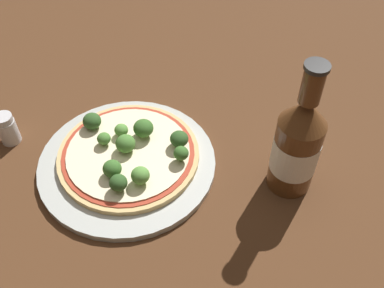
% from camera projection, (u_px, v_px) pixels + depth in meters
% --- Properties ---
extents(ground_plane, '(3.00, 3.00, 0.00)m').
position_uv_depth(ground_plane, '(138.00, 169.00, 0.74)').
color(ground_plane, '#4C2D19').
extents(plate, '(0.29, 0.29, 0.01)m').
position_uv_depth(plate, '(127.00, 163.00, 0.74)').
color(plate, '#B2B7B2').
rests_on(plate, ground_plane).
extents(pizza, '(0.23, 0.23, 0.01)m').
position_uv_depth(pizza, '(130.00, 154.00, 0.73)').
color(pizza, tan).
rests_on(pizza, plate).
extents(broccoli_floret_0, '(0.03, 0.03, 0.03)m').
position_uv_depth(broccoli_floret_0, '(118.00, 183.00, 0.67)').
color(broccoli_floret_0, '#7A9E5B').
rests_on(broccoli_floret_0, pizza).
extents(broccoli_floret_1, '(0.03, 0.03, 0.03)m').
position_uv_depth(broccoli_floret_1, '(143.00, 128.00, 0.74)').
color(broccoli_floret_1, '#7A9E5B').
rests_on(broccoli_floret_1, pizza).
extents(broccoli_floret_2, '(0.03, 0.03, 0.03)m').
position_uv_depth(broccoli_floret_2, '(179.00, 139.00, 0.73)').
color(broccoli_floret_2, '#7A9E5B').
rests_on(broccoli_floret_2, pizza).
extents(broccoli_floret_3, '(0.02, 0.02, 0.02)m').
position_uv_depth(broccoli_floret_3, '(104.00, 139.00, 0.73)').
color(broccoli_floret_3, '#7A9E5B').
rests_on(broccoli_floret_3, pizza).
extents(broccoli_floret_4, '(0.02, 0.02, 0.02)m').
position_uv_depth(broccoli_floret_4, '(121.00, 130.00, 0.74)').
color(broccoli_floret_4, '#7A9E5B').
rests_on(broccoli_floret_4, pizza).
extents(broccoli_floret_5, '(0.03, 0.03, 0.03)m').
position_uv_depth(broccoli_floret_5, '(92.00, 121.00, 0.76)').
color(broccoli_floret_5, '#7A9E5B').
rests_on(broccoli_floret_5, pizza).
extents(broccoli_floret_6, '(0.03, 0.03, 0.03)m').
position_uv_depth(broccoli_floret_6, '(140.00, 175.00, 0.67)').
color(broccoli_floret_6, '#7A9E5B').
rests_on(broccoli_floret_6, pizza).
extents(broccoli_floret_7, '(0.03, 0.03, 0.03)m').
position_uv_depth(broccoli_floret_7, '(111.00, 167.00, 0.69)').
color(broccoli_floret_7, '#7A9E5B').
rests_on(broccoli_floret_7, pizza).
extents(broccoli_floret_8, '(0.02, 0.02, 0.03)m').
position_uv_depth(broccoli_floret_8, '(181.00, 153.00, 0.70)').
color(broccoli_floret_8, '#7A9E5B').
rests_on(broccoli_floret_8, pizza).
extents(broccoli_floret_9, '(0.03, 0.03, 0.03)m').
position_uv_depth(broccoli_floret_9, '(126.00, 143.00, 0.72)').
color(broccoli_floret_9, '#7A9E5B').
rests_on(broccoli_floret_9, pizza).
extents(beer_bottle, '(0.07, 0.07, 0.23)m').
position_uv_depth(beer_bottle, '(297.00, 145.00, 0.66)').
color(beer_bottle, '#563319').
rests_on(beer_bottle, ground_plane).
extents(pepper_shaker, '(0.03, 0.03, 0.06)m').
position_uv_depth(pepper_shaker, '(7.00, 129.00, 0.76)').
color(pepper_shaker, silver).
rests_on(pepper_shaker, ground_plane).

